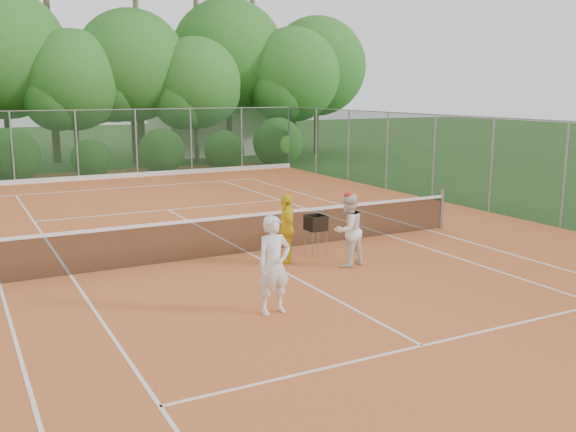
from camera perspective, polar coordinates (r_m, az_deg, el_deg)
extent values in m
plane|color=#234B1A|center=(15.41, -3.48, -3.39)|extent=(120.00, 120.00, 0.00)
cube|color=#C8632E|center=(15.40, -3.48, -3.36)|extent=(18.00, 36.00, 0.02)
cube|color=beige|center=(40.60, -5.95, 7.75)|extent=(8.00, 5.00, 3.00)
cylinder|color=gray|center=(18.47, 13.51, 0.56)|extent=(0.10, 0.10, 1.10)
cube|color=black|center=(15.29, -3.50, -1.65)|extent=(11.87, 0.03, 0.86)
cube|color=white|center=(15.20, -3.52, 0.06)|extent=(11.87, 0.04, 0.07)
imported|color=silver|center=(11.13, -1.27, -4.36)|extent=(0.65, 0.44, 1.74)
imported|color=white|center=(14.17, 5.35, -1.25)|extent=(0.92, 0.80, 1.63)
ellipsoid|color=red|center=(14.02, 5.41, 1.84)|extent=(0.22, 0.22, 0.14)
imported|color=yellow|center=(14.39, -0.13, -1.11)|extent=(0.61, 0.99, 1.57)
cylinder|color=gray|center=(14.87, 2.21, -2.62)|extent=(0.02, 0.02, 0.61)
cylinder|color=gray|center=(15.37, 2.73, -2.17)|extent=(0.02, 0.02, 0.61)
cube|color=black|center=(15.02, 2.49, -0.60)|extent=(0.42, 0.42, 0.36)
sphere|color=gold|center=(23.53, -18.63, 1.24)|extent=(0.07, 0.07, 0.07)
sphere|color=#CFD130|center=(25.65, -18.64, 2.01)|extent=(0.07, 0.07, 0.07)
sphere|color=yellow|center=(26.29, -5.02, 2.77)|extent=(0.07, 0.07, 0.07)
cube|color=white|center=(26.49, -14.17, 2.47)|extent=(11.03, 0.06, 0.01)
cube|color=white|center=(14.15, -24.26, -5.62)|extent=(0.06, 23.77, 0.01)
cube|color=white|center=(18.29, 12.37, -1.24)|extent=(0.06, 23.77, 0.01)
cube|color=white|center=(14.27, -18.74, -5.06)|extent=(0.06, 23.77, 0.01)
cube|color=white|center=(17.45, 8.91, -1.71)|extent=(0.06, 23.77, 0.01)
cube|color=white|center=(21.27, -10.62, 0.55)|extent=(8.23, 0.06, 0.01)
cube|color=white|center=(10.20, 11.84, -11.21)|extent=(8.23, 0.06, 0.01)
cube|color=white|center=(15.40, -3.48, -3.31)|extent=(0.06, 12.80, 0.01)
cube|color=#19381E|center=(29.34, -15.78, 6.15)|extent=(18.00, 0.02, 3.00)
cylinder|color=gray|center=(32.44, 0.05, 7.00)|extent=(0.07, 0.07, 3.00)
cube|color=#19381E|center=(19.51, 23.38, 3.33)|extent=(0.02, 33.00, 3.00)
cylinder|color=gray|center=(32.44, 0.05, 7.00)|extent=(0.07, 0.07, 3.00)
cylinder|color=brown|center=(34.74, -23.67, 7.56)|extent=(0.31, 0.31, 4.50)
sphere|color=#2C6421|center=(34.74, -24.11, 13.03)|extent=(6.30, 6.30, 6.30)
cylinder|color=brown|center=(33.64, -18.28, 6.99)|extent=(0.24, 0.24, 3.50)
sphere|color=#2C6421|center=(33.58, -18.55, 11.39)|extent=(4.90, 4.90, 4.90)
cylinder|color=brown|center=(34.74, -13.54, 7.85)|extent=(0.28, 0.28, 4.10)
sphere|color=#2C6421|center=(34.71, -13.77, 12.85)|extent=(5.74, 5.74, 5.74)
cylinder|color=brown|center=(34.49, -8.14, 7.44)|extent=(0.23, 0.23, 3.40)
sphere|color=#2C6421|center=(34.42, -8.25, 11.62)|extent=(4.76, 4.76, 4.76)
cylinder|color=brown|center=(38.06, -5.26, 8.78)|extent=(0.32, 0.32, 4.65)
sphere|color=#2C6421|center=(38.07, -5.35, 13.96)|extent=(6.51, 6.51, 6.51)
cylinder|color=brown|center=(37.29, 0.43, 8.12)|extent=(0.26, 0.26, 3.80)
sphere|color=#2C6421|center=(37.24, 0.44, 12.45)|extent=(5.32, 5.32, 5.32)
cylinder|color=brown|center=(39.89, 2.53, 8.64)|extent=(0.29, 0.29, 4.25)
sphere|color=#2C6421|center=(39.88, 2.57, 13.15)|extent=(5.95, 5.95, 5.95)
cone|color=brown|center=(37.14, -20.59, 16.08)|extent=(0.44, 0.44, 15.00)
cone|color=brown|center=(35.32, -13.16, 12.70)|extent=(0.44, 0.44, 10.00)
cone|color=brown|center=(38.47, -8.08, 14.22)|extent=(0.44, 0.44, 12.00)
cone|color=brown|center=(40.98, -3.15, 15.52)|extent=(0.44, 0.44, 14.00)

